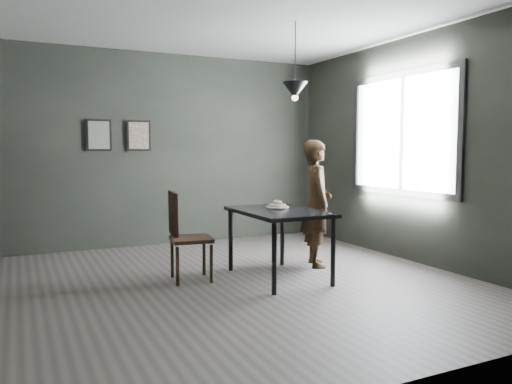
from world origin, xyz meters
name	(u,v)px	position (x,y,z in m)	size (l,w,h in m)	color
ground	(228,284)	(0.00, 0.00, 0.00)	(5.00, 5.00, 0.00)	#383330
back_wall	(162,150)	(0.00, 2.50, 1.40)	(5.00, 0.10, 2.80)	black
ceiling	(227,9)	(0.00, 0.00, 2.80)	(5.00, 5.00, 0.02)	silver
window_assembly	(402,134)	(2.47, 0.20, 1.60)	(0.04, 1.96, 1.56)	white
cafe_table	(279,217)	(0.60, 0.00, 0.67)	(0.80, 1.20, 0.75)	black
white_plate	(277,208)	(0.65, 0.13, 0.76)	(0.23, 0.23, 0.01)	white
donut_pile	(277,205)	(0.65, 0.13, 0.79)	(0.20, 0.20, 0.08)	beige
woman	(316,203)	(1.29, 0.33, 0.76)	(0.55, 0.36, 1.52)	black
wood_chair	(183,230)	(-0.37, 0.34, 0.55)	(0.47, 0.47, 0.96)	black
pendant_lamp	(295,90)	(0.85, 0.10, 2.05)	(0.28, 0.28, 0.86)	black
framed_print_left	(99,135)	(-0.90, 2.47, 1.60)	(0.34, 0.04, 0.44)	black
framed_print_right	(139,136)	(-0.35, 2.47, 1.60)	(0.34, 0.04, 0.44)	black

